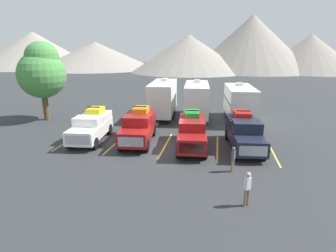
{
  "coord_description": "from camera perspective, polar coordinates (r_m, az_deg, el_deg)",
  "views": [
    {
      "loc": [
        3.61,
        -18.28,
        7.0
      ],
      "look_at": [
        0.0,
        1.67,
        1.2
      ],
      "focal_mm": 29.19,
      "sensor_mm": 36.0,
      "label": 1
    }
  ],
  "objects": [
    {
      "name": "person_b",
      "position": [
        16.39,
        13.44,
        -6.42
      ],
      "size": [
        0.26,
        0.31,
        1.53
      ],
      "color": "#726047",
      "rests_on": "ground"
    },
    {
      "name": "mountain_ridge",
      "position": [
        91.52,
        6.55,
        15.56
      ],
      "size": [
        160.44,
        49.43,
        16.88
      ],
      "color": "gray",
      "rests_on": "ground"
    },
    {
      "name": "pickup_truck_b",
      "position": [
        20.99,
        -6.17,
        -0.1
      ],
      "size": [
        2.59,
        5.57,
        2.65
      ],
      "color": "maroon",
      "rests_on": "ground"
    },
    {
      "name": "person_a",
      "position": [
        13.13,
        16.25,
        -12.08
      ],
      "size": [
        0.32,
        0.3,
        1.68
      ],
      "color": "#726047",
      "rests_on": "ground"
    },
    {
      "name": "lot_stripe_b",
      "position": [
        21.53,
        -10.58,
        -3.28
      ],
      "size": [
        0.12,
        5.5,
        0.01
      ],
      "primitive_type": "cube",
      "color": "gold",
      "rests_on": "ground"
    },
    {
      "name": "camper_trailer_c",
      "position": [
        27.94,
        14.74,
        4.98
      ],
      "size": [
        2.99,
        7.77,
        3.66
      ],
      "color": "silver",
      "rests_on": "ground"
    },
    {
      "name": "camper_trailer_b",
      "position": [
        27.97,
        5.97,
        5.64
      ],
      "size": [
        2.8,
        7.94,
        3.85
      ],
      "color": "white",
      "rests_on": "ground"
    },
    {
      "name": "pickup_truck_a",
      "position": [
        22.1,
        -15.7,
        0.01
      ],
      "size": [
        2.55,
        5.41,
        2.53
      ],
      "color": "white",
      "rests_on": "ground"
    },
    {
      "name": "lot_stripe_e",
      "position": [
        20.6,
        21.0,
        -5.0
      ],
      "size": [
        0.12,
        5.5,
        0.01
      ],
      "primitive_type": "cube",
      "color": "gold",
      "rests_on": "ground"
    },
    {
      "name": "lot_stripe_c",
      "position": [
        20.52,
        -0.5,
        -3.97
      ],
      "size": [
        0.12,
        5.5,
        0.01
      ],
      "primitive_type": "cube",
      "color": "gold",
      "rests_on": "ground"
    },
    {
      "name": "pickup_truck_c",
      "position": [
        19.82,
        5.01,
        -1.12
      ],
      "size": [
        2.49,
        5.72,
        2.59
      ],
      "color": "maroon",
      "rests_on": "ground"
    },
    {
      "name": "pickup_truck_d",
      "position": [
        20.43,
        15.6,
        -1.2
      ],
      "size": [
        2.59,
        6.0,
        2.58
      ],
      "color": "black",
      "rests_on": "ground"
    },
    {
      "name": "ground_plane",
      "position": [
        19.91,
        -0.86,
        -4.63
      ],
      "size": [
        240.0,
        240.0,
        0.0
      ],
      "primitive_type": "plane",
      "color": "#2D3033"
    },
    {
      "name": "camper_trailer_a",
      "position": [
        28.61,
        -1.04,
        6.03
      ],
      "size": [
        2.88,
        8.41,
        3.92
      ],
      "color": "silver",
      "rests_on": "ground"
    },
    {
      "name": "tree_a",
      "position": [
        29.58,
        -24.85,
        10.41
      ],
      "size": [
        4.53,
        4.53,
        7.67
      ],
      "color": "brown",
      "rests_on": "ground"
    },
    {
      "name": "lot_stripe_d",
      "position": [
        20.2,
        10.27,
        -4.57
      ],
      "size": [
        0.12,
        5.5,
        0.01
      ],
      "primitive_type": "cube",
      "color": "gold",
      "rests_on": "ground"
    },
    {
      "name": "lot_stripe_a",
      "position": [
        23.13,
        -19.5,
        -2.59
      ],
      "size": [
        0.12,
        5.5,
        0.01
      ],
      "primitive_type": "cube",
      "color": "gold",
      "rests_on": "ground"
    }
  ]
}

